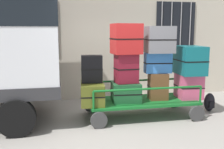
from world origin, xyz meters
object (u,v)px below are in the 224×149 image
suitcase_midleft_middle (126,69)px  suitcase_midleft_top (126,39)px  suitcase_midright_middle (190,60)px  suitcase_midright_bottom (189,86)px  suitcase_left_bottom (92,93)px  backpack (209,102)px  luggage_cart (142,103)px  suitcase_midleft_bottom (126,92)px  suitcase_center_bottom (158,86)px  suitcase_center_top (159,40)px  suitcase_center_middle (158,63)px  suitcase_left_middle (92,69)px

suitcase_midleft_middle → suitcase_midleft_top: suitcase_midleft_top is taller
suitcase_midleft_middle → suitcase_midright_middle: suitcase_midright_middle is taller
suitcase_midright_bottom → suitcase_left_bottom: bearing=-179.8°
suitcase_midleft_middle → backpack: size_ratio=1.42×
luggage_cart → suitcase_midleft_bottom: bearing=178.0°
suitcase_midright_bottom → suitcase_midright_middle: bearing=90.0°
suitcase_center_bottom → suitcase_center_top: (0.00, -0.01, 1.04)m
suitcase_center_middle → suitcase_midright_bottom: (0.75, -0.06, -0.55)m
suitcase_midleft_bottom → suitcase_midright_bottom: bearing=-1.5°
suitcase_center_bottom → backpack: bearing=3.5°
suitcase_midleft_top → backpack: bearing=2.1°
luggage_cart → suitcase_center_middle: size_ratio=3.98×
suitcase_left_middle → suitcase_center_bottom: bearing=-0.7°
suitcase_midleft_middle → suitcase_midright_middle: size_ratio=0.80×
suitcase_left_middle → suitcase_midleft_top: suitcase_midleft_top is taller
suitcase_left_middle → suitcase_midleft_middle: suitcase_midleft_middle is taller
suitcase_midleft_middle → suitcase_center_middle: size_ratio=1.01×
suitcase_midleft_middle → suitcase_midright_bottom: size_ratio=1.04×
suitcase_midleft_bottom → luggage_cart: bearing=-2.0°
suitcase_center_bottom → suitcase_midright_middle: bearing=-1.3°
suitcase_midleft_top → suitcase_midright_middle: (1.49, -0.02, -0.49)m
suitcase_left_middle → backpack: size_ratio=1.32×
suitcase_center_top → suitcase_midright_bottom: 1.30m
suitcase_center_middle → suitcase_midleft_middle: bearing=-175.4°
suitcase_left_middle → backpack: 3.00m
suitcase_center_middle → backpack: 1.69m
suitcase_midleft_middle → suitcase_center_bottom: (0.75, 0.02, -0.43)m
suitcase_center_middle → luggage_cart: bearing=-174.4°
backpack → suitcase_left_bottom: bearing=-177.8°
luggage_cart → backpack: (1.74, 0.07, -0.11)m
suitcase_midright_middle → suitcase_left_bottom: bearing=-179.8°
suitcase_center_middle → backpack: bearing=1.6°
suitcase_midright_bottom → luggage_cart: bearing=178.7°
luggage_cart → suitcase_center_top: size_ratio=3.87×
suitcase_center_bottom → suitcase_midleft_middle: bearing=-178.7°
suitcase_midleft_bottom → backpack: 2.15m
suitcase_left_middle → suitcase_midleft_middle: 0.75m
suitcase_midleft_bottom → suitcase_left_bottom: bearing=-176.5°
suitcase_midleft_middle → suitcase_center_bottom: 0.86m
suitcase_center_bottom → suitcase_midright_middle: size_ratio=0.76×
suitcase_center_bottom → suitcase_midright_middle: (0.75, -0.02, 0.58)m
suitcase_left_middle → suitcase_midleft_bottom: 0.91m
suitcase_midleft_top → suitcase_center_middle: 0.92m
suitcase_midright_bottom → suitcase_midright_middle: suitcase_midright_middle is taller
luggage_cart → suitcase_left_bottom: suitcase_left_bottom is taller
luggage_cart → suitcase_midleft_middle: 0.87m
suitcase_center_bottom → luggage_cart: bearing=178.8°
suitcase_midleft_middle → suitcase_center_middle: bearing=4.6°
suitcase_center_top → suitcase_midright_bottom: bearing=-0.7°
luggage_cart → backpack: size_ratio=5.60×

